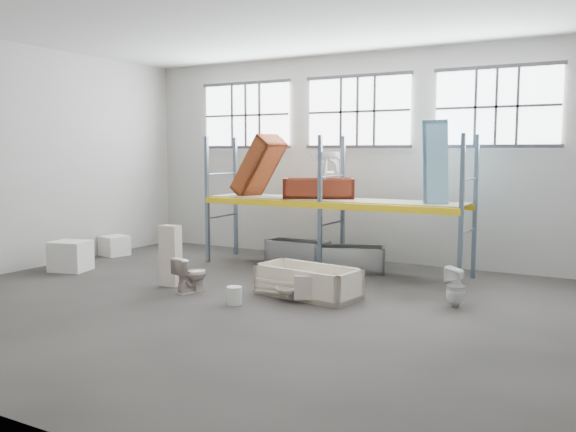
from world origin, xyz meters
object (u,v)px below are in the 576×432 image
Objects in this scene: toilet_white at (456,287)px; carton_near at (71,256)px; steel_tub_left at (297,251)px; bathtub_beige at (308,281)px; bucket at (234,296)px; toilet_beige at (191,275)px; rust_tub_flat at (319,188)px; blue_tub_upright at (436,164)px; steel_tub_right at (350,259)px; cistern_tall at (170,256)px.

toilet_white is 0.90× the size of carton_near.
steel_tub_left is (-4.32, 2.30, -0.08)m from toilet_white.
steel_tub_left is 5.17m from carton_near.
bathtub_beige is 1.44m from bucket.
rust_tub_flat is (1.01, 3.38, 1.48)m from toilet_beige.
toilet_white is 0.40× the size of blue_tub_upright.
steel_tub_right is (-0.25, 2.50, 0.00)m from bathtub_beige.
bathtub_beige is at bearing -67.54° from rust_tub_flat.
steel_tub_left is at bearing 130.01° from bathtub_beige.
bathtub_beige reaches higher than bucket.
rust_tub_flat reaches higher than steel_tub_right.
toilet_white is 2.23× the size of bucket.
steel_tub_left is at bearing 157.06° from rust_tub_flat.
bathtub_beige is at bearing 6.17° from cistern_tall.
toilet_white is at bearing 20.91° from bathtub_beige.
steel_tub_right is at bearing 80.68° from bucket.
cistern_tall is 1.55× the size of carton_near.
steel_tub_left is 1.73m from rust_tub_flat.
rust_tub_flat is at bearing 93.34° from bucket.
toilet_white is 8.33m from carton_near.
toilet_white is at bearing -29.00° from rust_tub_flat.
cistern_tall is at bearing -1.38° from carton_near.
rust_tub_flat is at bearing -110.79° from toilet_white.
rust_tub_flat reaches higher than steel_tub_left.
bathtub_beige is at bearing -84.40° from steel_tub_right.
cistern_tall reaches higher than bathtub_beige.
rust_tub_flat is (0.71, -0.30, 1.55)m from steel_tub_left.
toilet_white reaches higher than bucket.
cistern_tall is at bearing -129.72° from steel_tub_right.
bathtub_beige is at bearing 53.87° from bucket.
bathtub_beige is 3.18m from rust_tub_flat.
toilet_beige is at bearing 164.01° from bucket.
blue_tub_upright is at bearing 23.68° from carton_near.
toilet_beige is 0.43× the size of rust_tub_flat.
cistern_tall is (-2.78, -0.55, 0.33)m from bathtub_beige.
cistern_tall is at bearing 162.47° from bucket.
bathtub_beige is 1.23× the size of steel_tub_right.
steel_tub_right is (1.53, -0.37, 0.01)m from steel_tub_left.
bucket is at bearing -22.51° from cistern_tall.
toilet_beige is 3.65m from carton_near.
rust_tub_flat reaches higher than toilet_white.
toilet_beige is at bearing -106.62° from rust_tub_flat.
toilet_beige is 2.18× the size of bucket.
rust_tub_flat is at bearing 33.28° from carton_near.
bathtub_beige is 6.02× the size of bucket.
steel_tub_right reaches higher than bathtub_beige.
bucket is (-0.60, -3.66, -0.12)m from steel_tub_right.
cistern_tall reaches higher than toilet_white.
blue_tub_upright is at bearing -2.77° from steel_tub_left.
bucket is (-0.85, -1.16, -0.12)m from bathtub_beige.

